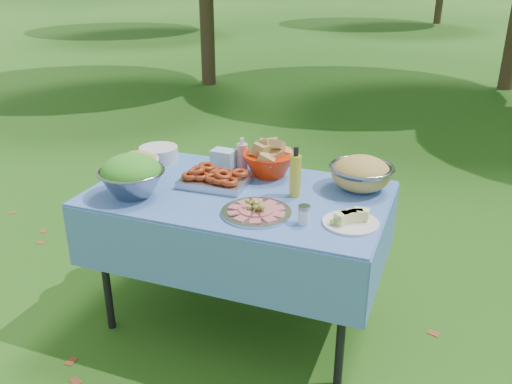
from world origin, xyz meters
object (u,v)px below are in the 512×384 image
bread_bowl (269,159)px  plate_stack (159,154)px  pasta_bowl_steel (361,173)px  salad_bowl (132,175)px  oil_bottle (296,172)px  picnic_table (240,258)px  charcuterie_platter (256,206)px

bread_bowl → plate_stack: bearing=-179.4°
plate_stack → bread_bowl: 0.68m
bread_bowl → pasta_bowl_steel: size_ratio=0.87×
salad_bowl → plate_stack: (-0.14, 0.49, -0.06)m
salad_bowl → plate_stack: 0.51m
pasta_bowl_steel → oil_bottle: oil_bottle is taller
picnic_table → bread_bowl: size_ratio=5.18×
salad_bowl → bread_bowl: bearing=42.8°
salad_bowl → bread_bowl: 0.73m
salad_bowl → oil_bottle: size_ratio=1.27×
salad_bowl → oil_bottle: (0.75, 0.28, 0.02)m
picnic_table → salad_bowl: (-0.47, -0.22, 0.49)m
charcuterie_platter → oil_bottle: oil_bottle is taller
charcuterie_platter → salad_bowl: bearing=-178.1°
salad_bowl → bread_bowl: size_ratio=1.13×
pasta_bowl_steel → charcuterie_platter: 0.60m
charcuterie_platter → pasta_bowl_steel: bearing=49.6°
bread_bowl → pasta_bowl_steel: (0.50, -0.02, -0.01)m
pasta_bowl_steel → charcuterie_platter: size_ratio=0.99×
picnic_table → pasta_bowl_steel: pasta_bowl_steel is taller
oil_bottle → plate_stack: bearing=166.6°
plate_stack → pasta_bowl_steel: size_ratio=0.68×
plate_stack → bread_bowl: bread_bowl is taller
bread_bowl → picnic_table: bearing=-103.1°
pasta_bowl_steel → oil_bottle: bearing=-144.8°
charcuterie_platter → oil_bottle: (0.11, 0.26, 0.09)m
picnic_table → bread_bowl: 0.55m
salad_bowl → pasta_bowl_steel: (1.03, 0.48, -0.02)m
bread_bowl → charcuterie_platter: 0.49m
plate_stack → bread_bowl: (0.67, 0.01, 0.05)m
pasta_bowl_steel → bread_bowl: bearing=178.1°
picnic_table → bread_bowl: bread_bowl is taller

